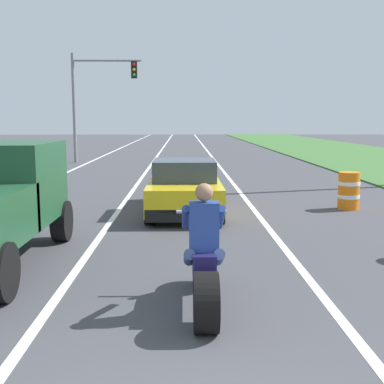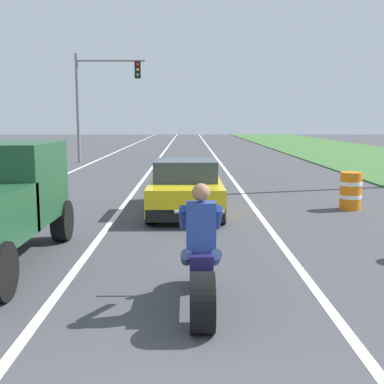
% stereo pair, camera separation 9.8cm
% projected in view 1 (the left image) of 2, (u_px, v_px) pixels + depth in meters
% --- Properties ---
extents(lane_stripe_left_solid, '(0.14, 120.00, 0.01)m').
position_uv_depth(lane_stripe_left_solid, '(65.00, 173.00, 22.46)').
color(lane_stripe_left_solid, white).
rests_on(lane_stripe_left_solid, ground).
extents(lane_stripe_right_solid, '(0.14, 120.00, 0.01)m').
position_uv_depth(lane_stripe_right_solid, '(225.00, 173.00, 22.59)').
color(lane_stripe_right_solid, white).
rests_on(lane_stripe_right_solid, ground).
extents(lane_stripe_centre_dashed, '(0.14, 120.00, 0.01)m').
position_uv_depth(lane_stripe_centre_dashed, '(145.00, 173.00, 22.52)').
color(lane_stripe_centre_dashed, white).
rests_on(lane_stripe_centre_dashed, ground).
extents(motorcycle_with_rider, '(0.70, 2.21, 1.62)m').
position_uv_depth(motorcycle_with_rider, '(204.00, 266.00, 6.14)').
color(motorcycle_with_rider, black).
rests_on(motorcycle_with_rider, ground).
extents(sports_car_yellow, '(1.84, 4.30, 1.37)m').
position_uv_depth(sports_car_yellow, '(184.00, 188.00, 12.90)').
color(sports_car_yellow, yellow).
rests_on(sports_car_yellow, ground).
extents(traffic_light_mast_near, '(3.85, 0.34, 6.00)m').
position_uv_depth(traffic_light_mast_near, '(94.00, 91.00, 27.48)').
color(traffic_light_mast_near, gray).
rests_on(traffic_light_mast_near, ground).
extents(construction_barrel_mid, '(0.58, 0.58, 1.00)m').
position_uv_depth(construction_barrel_mid, '(349.00, 191.00, 13.32)').
color(construction_barrel_mid, orange).
rests_on(construction_barrel_mid, ground).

